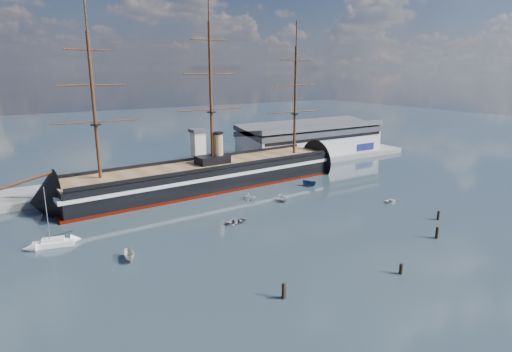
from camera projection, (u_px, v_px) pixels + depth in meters
ground at (240, 205)px, 118.37m from camera, size 600.00×600.00×0.00m
quay at (214, 174)px, 153.02m from camera, size 180.00×18.00×2.00m
warehouse at (311, 139)px, 179.34m from camera, size 63.00×21.00×11.60m
quay_tower at (198, 150)px, 144.55m from camera, size 5.00×5.00×15.00m
warship at (202, 177)px, 132.71m from camera, size 113.28×20.88×53.94m
sailboat at (53, 242)px, 90.51m from camera, size 8.57×4.31×13.18m
motorboat_a at (130, 260)px, 84.10m from camera, size 6.12×2.98×2.35m
motorboat_b at (237, 223)px, 104.15m from camera, size 1.71×3.50×1.58m
motorboat_c at (283, 201)px, 121.35m from camera, size 5.79×3.08×2.20m
motorboat_d at (249, 200)px, 122.74m from camera, size 6.49×5.96×2.27m
motorboat_e at (393, 202)px, 120.51m from camera, size 1.51×2.96×1.32m
motorboat_f at (309, 186)px, 137.06m from camera, size 6.08×4.22×2.29m
piling_near_left at (283, 298)px, 70.11m from camera, size 0.64×0.64×3.46m
piling_near_mid at (400, 274)px, 78.44m from camera, size 0.64×0.64×2.79m
piling_near_right at (436, 238)px, 94.94m from camera, size 0.64×0.64×3.34m
piling_far_right at (438, 220)px, 106.58m from camera, size 0.64×0.64×3.04m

